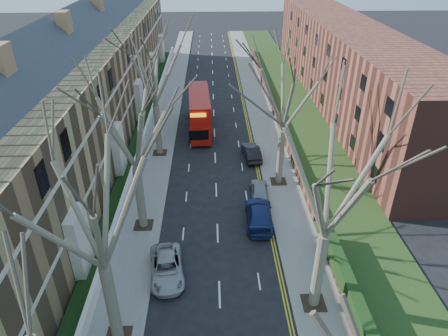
{
  "coord_description": "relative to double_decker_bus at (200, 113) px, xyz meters",
  "views": [
    {
      "loc": [
        -0.33,
        -8.71,
        19.39
      ],
      "look_at": [
        0.67,
        20.45,
        2.53
      ],
      "focal_mm": 32.0,
      "sensor_mm": 36.0,
      "label": 1
    }
  ],
  "objects": [
    {
      "name": "flats_right",
      "position": [
        19.11,
        9.08,
        2.91
      ],
      "size": [
        13.97,
        54.0,
        10.0
      ],
      "color": "brown",
      "rests_on": "ground"
    },
    {
      "name": "tree_right_far",
      "position": [
        7.35,
        -11.92,
        7.17
      ],
      "size": [
        10.15,
        10.15,
        14.22
      ],
      "color": "#655C48",
      "rests_on": "ground"
    },
    {
      "name": "pavement_right",
      "position": [
        7.65,
        5.08,
        -2.01
      ],
      "size": [
        3.0,
        102.0,
        0.12
      ],
      "primitive_type": "cube",
      "color": "slate",
      "rests_on": "ground"
    },
    {
      "name": "grass_verge_right",
      "position": [
        12.15,
        5.08,
        -1.92
      ],
      "size": [
        6.0,
        102.0,
        0.06
      ],
      "color": "#233C15",
      "rests_on": "ground"
    },
    {
      "name": "double_decker_bus",
      "position": [
        0.0,
        0.0,
        0.0
      ],
      "size": [
        2.95,
        10.13,
        4.23
      ],
      "rotation": [
        0.0,
        0.0,
        3.19
      ],
      "color": "#A7120B",
      "rests_on": "ground"
    },
    {
      "name": "tree_left_mid",
      "position": [
        -4.05,
        -27.92,
        7.48
      ],
      "size": [
        10.5,
        10.5,
        14.71
      ],
      "color": "#655C48",
      "rests_on": "ground"
    },
    {
      "name": "car_right_near",
      "position": [
        4.91,
        -17.64,
        -1.34
      ],
      "size": [
        2.32,
        5.16,
        1.47
      ],
      "primitive_type": "imported",
      "rotation": [
        0.0,
        0.0,
        3.09
      ],
      "color": "navy",
      "rests_on": "ground"
    },
    {
      "name": "terrace_left",
      "position": [
        -11.99,
        -2.92,
        3.46
      ],
      "size": [
        9.7,
        78.0,
        13.6
      ],
      "color": "brown",
      "rests_on": "ground"
    },
    {
      "name": "tree_left_far",
      "position": [
        -4.05,
        -17.92,
        7.17
      ],
      "size": [
        10.15,
        10.15,
        14.22
      ],
      "color": "#655C48",
      "rests_on": "ground"
    },
    {
      "name": "pavement_left",
      "position": [
        -4.35,
        5.08,
        -2.01
      ],
      "size": [
        3.0,
        102.0,
        0.12
      ],
      "primitive_type": "cube",
      "color": "slate",
      "rests_on": "ground"
    },
    {
      "name": "car_right_mid",
      "position": [
        5.35,
        -14.06,
        -1.44
      ],
      "size": [
        1.72,
        3.8,
        1.27
      ],
      "primitive_type": "imported",
      "rotation": [
        0.0,
        0.0,
        3.08
      ],
      "color": "gray",
      "rests_on": "ground"
    },
    {
      "name": "car_right_far",
      "position": [
        5.3,
        -7.12,
        -1.38
      ],
      "size": [
        1.88,
        4.32,
        1.38
      ],
      "primitive_type": "imported",
      "rotation": [
        0.0,
        0.0,
        3.24
      ],
      "color": "black",
      "rests_on": "ground"
    },
    {
      "name": "front_wall_left",
      "position": [
        -6.0,
        -2.92,
        -1.45
      ],
      "size": [
        0.3,
        78.0,
        1.0
      ],
      "color": "white",
      "rests_on": "ground"
    },
    {
      "name": "car_left_far",
      "position": [
        -1.76,
        -23.13,
        -1.43
      ],
      "size": [
        2.71,
        4.83,
        1.28
      ],
      "primitive_type": "imported",
      "rotation": [
        0.0,
        0.0,
        0.13
      ],
      "color": "#A0A1A5",
      "rests_on": "ground"
    },
    {
      "name": "tree_right_mid",
      "position": [
        7.35,
        -25.92,
        7.48
      ],
      "size": [
        10.5,
        10.5,
        14.71
      ],
      "color": "#655C48",
      "rests_on": "ground"
    },
    {
      "name": "tree_left_dist",
      "position": [
        -4.05,
        -5.92,
        7.49
      ],
      "size": [
        10.5,
        10.5,
        14.71
      ],
      "color": "#655C48",
      "rests_on": "ground"
    }
  ]
}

